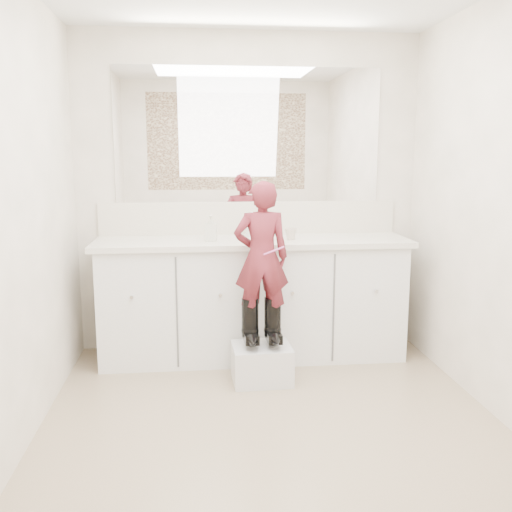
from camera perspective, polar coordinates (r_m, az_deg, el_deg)
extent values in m
plane|color=#887A59|center=(3.27, 1.88, -17.20)|extent=(3.00, 3.00, 0.00)
plane|color=#BDB5A2|center=(4.40, -0.72, 6.24)|extent=(2.60, 0.00, 2.60)
plane|color=#BDB5A2|center=(1.46, 10.25, -1.95)|extent=(2.60, 0.00, 2.60)
plane|color=#BDB5A2|center=(3.02, -23.23, 3.61)|extent=(0.00, 3.00, 3.00)
cube|color=silver|center=(4.26, -0.35, -4.48)|extent=(2.20, 0.55, 0.85)
cube|color=beige|center=(4.15, -0.34, 1.42)|extent=(2.28, 0.58, 0.04)
cube|color=beige|center=(4.40, -0.70, 3.83)|extent=(2.28, 0.03, 0.25)
cube|color=white|center=(4.38, -0.72, 11.98)|extent=(2.00, 0.02, 1.00)
cube|color=#472819|center=(1.45, 10.71, 15.81)|extent=(2.00, 0.01, 1.20)
cylinder|color=silver|center=(4.30, -0.56, 2.68)|extent=(0.08, 0.08, 0.10)
imported|color=#C4B49D|center=(4.14, 3.50, 2.22)|extent=(0.11, 0.11, 0.08)
imported|color=beige|center=(4.07, -4.53, 2.80)|extent=(0.09, 0.09, 0.19)
cube|color=silver|center=(3.87, 0.57, -10.70)|extent=(0.40, 0.33, 0.25)
imported|color=#A1313D|center=(3.70, 0.55, -0.13)|extent=(0.37, 0.25, 0.99)
cylinder|color=#CE509A|center=(3.62, 1.80, 0.53)|extent=(0.14, 0.02, 0.06)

